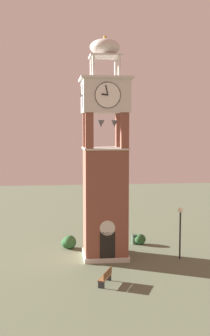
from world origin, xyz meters
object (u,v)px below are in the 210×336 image
park_bench (106,277)px  clock_tower (105,168)px  lamp_post (180,223)px  trash_bin (135,239)px

park_bench → clock_tower: bearing=83.9°
park_bench → lamp_post: size_ratio=0.43×
trash_bin → clock_tower: bearing=-131.3°
clock_tower → trash_bin: (2.85, 3.24, -6.27)m
trash_bin → park_bench: bearing=-111.1°
park_bench → trash_bin: 9.63m
clock_tower → park_bench: size_ratio=9.90×
park_bench → trash_bin: (3.46, 8.99, -0.08)m
park_bench → lamp_post: bearing=37.3°
park_bench → lamp_post: lamp_post is taller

